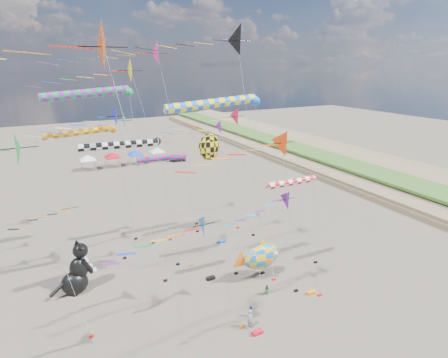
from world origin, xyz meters
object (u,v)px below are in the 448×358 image
at_px(cat_inflatable, 76,267).
at_px(parked_car, 178,159).
at_px(fish_inflatable, 261,257).
at_px(child_blue, 251,311).
at_px(child_green, 267,290).
at_px(person_adult, 250,319).

xyz_separation_m(cat_inflatable, parked_car, (25.75, 41.08, -1.95)).
bearing_deg(cat_inflatable, fish_inflatable, -36.87).
relative_size(cat_inflatable, parked_car, 1.35).
height_order(cat_inflatable, child_blue, cat_inflatable).
distance_m(fish_inflatable, child_green, 3.44).
bearing_deg(cat_inflatable, child_blue, -56.33).
height_order(cat_inflatable, child_green, cat_inflatable).
relative_size(child_green, child_blue, 0.94).
relative_size(person_adult, parked_car, 0.47).
relative_size(cat_inflatable, child_blue, 4.50).
bearing_deg(person_adult, child_blue, 15.69).
bearing_deg(fish_inflatable, cat_inflatable, 158.96).
bearing_deg(parked_car, child_blue, 175.40).
distance_m(cat_inflatable, child_blue, 17.22).
relative_size(child_blue, parked_car, 0.30).
bearing_deg(person_adult, parked_car, 35.04).
distance_m(person_adult, child_green, 4.90).
distance_m(person_adult, child_blue, 1.41).
distance_m(fish_inflatable, parked_car, 48.46).
xyz_separation_m(fish_inflatable, child_blue, (-4.03, -4.55, -1.94)).
bearing_deg(cat_inflatable, parked_car, 42.09).
bearing_deg(person_adult, cat_inflatable, 94.23).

